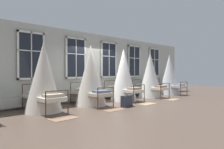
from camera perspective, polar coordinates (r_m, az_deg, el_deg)
ground at (r=9.04m, az=-1.59°, el=-7.91°), size 28.25×28.25×0.00m
back_wall_with_windows at (r=9.76m, az=-5.66°, el=2.16°), size 15.12×0.10×3.21m
window_bank at (r=9.66m, az=-5.23°, el=-0.81°), size 10.94×0.10×2.82m
cot_second at (r=7.22m, az=-18.88°, el=-0.91°), size 1.27×1.94×2.40m
cot_third at (r=8.18m, az=-6.07°, el=-0.53°), size 1.27×1.94×2.45m
cot_fourth at (r=9.55m, az=3.28°, el=-0.30°), size 1.27×1.94×2.46m
cot_fifth at (r=11.05m, az=10.78°, el=-0.28°), size 1.27×1.94×2.42m
cot_sixth at (r=12.72m, az=16.02°, el=-0.14°), size 1.27×1.94×2.43m
rug_second at (r=6.16m, az=-13.75°, el=-11.99°), size 0.82×0.59×0.01m
rug_third at (r=7.31m, az=0.18°, el=-9.95°), size 0.80×0.57×0.01m
rug_fourth at (r=8.76m, az=9.81°, el=-8.17°), size 0.81×0.57×0.01m
rug_fifth at (r=10.39m, az=16.52°, el=-6.79°), size 0.82×0.59×0.01m
suitcase_dark at (r=7.94m, az=4.21°, el=-7.51°), size 0.58×0.29×0.47m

